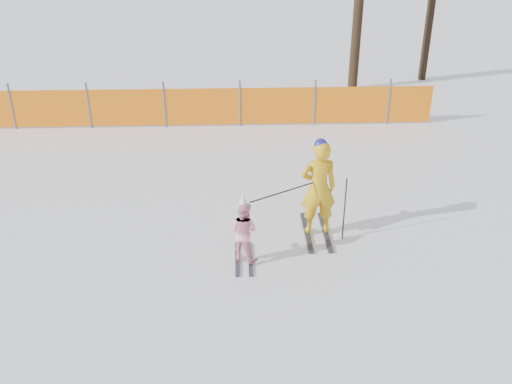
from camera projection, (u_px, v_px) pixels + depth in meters
ground at (257, 257)px, 9.71m from camera, size 120.00×120.00×0.00m
adult at (318, 188)px, 10.01m from camera, size 0.68×1.39×1.85m
child at (243, 231)px, 9.39m from camera, size 0.65×1.01×1.25m
ski_poles at (313, 200)px, 9.77m from camera, size 1.70×0.72×1.20m
safety_fence at (147, 107)px, 15.12m from camera, size 15.20×0.06×1.25m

